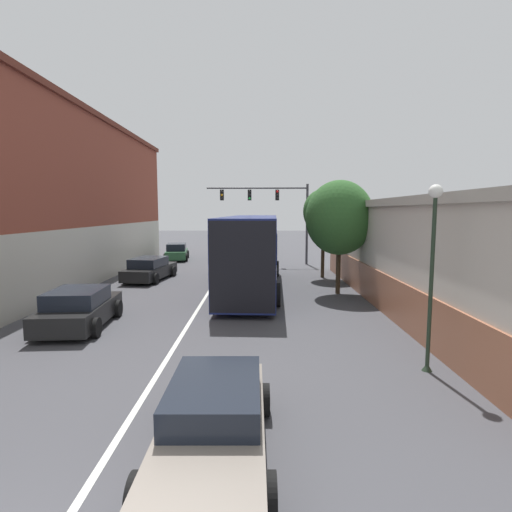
{
  "coord_description": "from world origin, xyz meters",
  "views": [
    {
      "loc": [
        2.51,
        -3.24,
        4.02
      ],
      "look_at": [
        2.38,
        15.27,
        1.94
      ],
      "focal_mm": 28.0,
      "sensor_mm": 36.0,
      "label": 1
    }
  ],
  "objects_px": {
    "parked_car_left_near": "(79,309)",
    "street_tree_near": "(339,218)",
    "parked_car_left_far": "(150,269)",
    "traffic_signal_gantry": "(273,205)",
    "hatchback_foreground": "(214,421)",
    "bus": "(252,249)",
    "parked_car_left_mid": "(177,252)",
    "street_lamp": "(432,261)",
    "street_tree_far": "(324,212)"
  },
  "relations": [
    {
      "from": "street_tree_near",
      "to": "street_tree_far",
      "type": "distance_m",
      "value": 4.83
    },
    {
      "from": "street_lamp",
      "to": "street_tree_near",
      "type": "relative_size",
      "value": 0.85
    },
    {
      "from": "parked_car_left_near",
      "to": "traffic_signal_gantry",
      "type": "relative_size",
      "value": 0.55
    },
    {
      "from": "street_lamp",
      "to": "street_tree_far",
      "type": "relative_size",
      "value": 0.87
    },
    {
      "from": "traffic_signal_gantry",
      "to": "street_lamp",
      "type": "height_order",
      "value": "traffic_signal_gantry"
    },
    {
      "from": "parked_car_left_mid",
      "to": "traffic_signal_gantry",
      "type": "relative_size",
      "value": 0.56
    },
    {
      "from": "parked_car_left_mid",
      "to": "parked_car_left_far",
      "type": "xyz_separation_m",
      "value": [
        0.42,
        -9.76,
        -0.02
      ]
    },
    {
      "from": "bus",
      "to": "street_lamp",
      "type": "height_order",
      "value": "street_lamp"
    },
    {
      "from": "hatchback_foreground",
      "to": "traffic_signal_gantry",
      "type": "relative_size",
      "value": 0.57
    },
    {
      "from": "hatchback_foreground",
      "to": "street_tree_far",
      "type": "bearing_deg",
      "value": -14.93
    },
    {
      "from": "parked_car_left_far",
      "to": "street_lamp",
      "type": "bearing_deg",
      "value": -133.84
    },
    {
      "from": "hatchback_foreground",
      "to": "parked_car_left_mid",
      "type": "relative_size",
      "value": 1.02
    },
    {
      "from": "parked_car_left_near",
      "to": "parked_car_left_far",
      "type": "xyz_separation_m",
      "value": [
        -0.17,
        9.66,
        -0.02
      ]
    },
    {
      "from": "street_lamp",
      "to": "street_tree_near",
      "type": "distance_m",
      "value": 9.61
    },
    {
      "from": "parked_car_left_near",
      "to": "parked_car_left_far",
      "type": "distance_m",
      "value": 9.66
    },
    {
      "from": "parked_car_left_mid",
      "to": "street_tree_near",
      "type": "bearing_deg",
      "value": -149.47
    },
    {
      "from": "parked_car_left_mid",
      "to": "street_lamp",
      "type": "distance_m",
      "value": 25.79
    },
    {
      "from": "hatchback_foreground",
      "to": "parked_car_left_near",
      "type": "distance_m",
      "value": 9.13
    },
    {
      "from": "parked_car_left_near",
      "to": "parked_car_left_mid",
      "type": "xyz_separation_m",
      "value": [
        -0.59,
        19.43,
        -0.0
      ]
    },
    {
      "from": "bus",
      "to": "parked_car_left_mid",
      "type": "distance_m",
      "value": 14.13
    },
    {
      "from": "hatchback_foreground",
      "to": "street_tree_far",
      "type": "xyz_separation_m",
      "value": [
        4.63,
        17.91,
        3.42
      ]
    },
    {
      "from": "street_tree_far",
      "to": "street_lamp",
      "type": "bearing_deg",
      "value": -88.53
    },
    {
      "from": "parked_car_left_near",
      "to": "parked_car_left_far",
      "type": "bearing_deg",
      "value": -2.99
    },
    {
      "from": "parked_car_left_far",
      "to": "traffic_signal_gantry",
      "type": "xyz_separation_m",
      "value": [
        7.48,
        7.09,
        3.87
      ]
    },
    {
      "from": "street_lamp",
      "to": "traffic_signal_gantry",
      "type": "bearing_deg",
      "value": 98.85
    },
    {
      "from": "bus",
      "to": "parked_car_left_near",
      "type": "height_order",
      "value": "bus"
    },
    {
      "from": "parked_car_left_far",
      "to": "street_tree_near",
      "type": "distance_m",
      "value": 11.42
    },
    {
      "from": "parked_car_left_mid",
      "to": "traffic_signal_gantry",
      "type": "xyz_separation_m",
      "value": [
        7.9,
        -2.67,
        3.86
      ]
    },
    {
      "from": "parked_car_left_mid",
      "to": "parked_car_left_far",
      "type": "relative_size",
      "value": 0.91
    },
    {
      "from": "parked_car_left_far",
      "to": "street_lamp",
      "type": "xyz_separation_m",
      "value": [
        10.68,
        -13.42,
        2.17
      ]
    },
    {
      "from": "hatchback_foreground",
      "to": "traffic_signal_gantry",
      "type": "distance_m",
      "value": 24.42
    },
    {
      "from": "bus",
      "to": "parked_car_left_mid",
      "type": "xyz_separation_m",
      "value": [
        -6.48,
        12.47,
        -1.45
      ]
    },
    {
      "from": "parked_car_left_mid",
      "to": "street_lamp",
      "type": "bearing_deg",
      "value": -162.07
    },
    {
      "from": "parked_car_left_near",
      "to": "street_tree_near",
      "type": "relative_size",
      "value": 0.76
    },
    {
      "from": "hatchback_foreground",
      "to": "street_lamp",
      "type": "relative_size",
      "value": 0.93
    },
    {
      "from": "parked_car_left_near",
      "to": "parked_car_left_mid",
      "type": "height_order",
      "value": "parked_car_left_mid"
    },
    {
      "from": "hatchback_foreground",
      "to": "street_tree_far",
      "type": "distance_m",
      "value": 18.81
    },
    {
      "from": "bus",
      "to": "parked_car_left_far",
      "type": "distance_m",
      "value": 6.8
    },
    {
      "from": "traffic_signal_gantry",
      "to": "parked_car_left_near",
      "type": "bearing_deg",
      "value": -113.57
    },
    {
      "from": "parked_car_left_mid",
      "to": "street_tree_far",
      "type": "distance_m",
      "value": 14.27
    },
    {
      "from": "parked_car_left_far",
      "to": "bus",
      "type": "bearing_deg",
      "value": -106.4
    },
    {
      "from": "parked_car_left_near",
      "to": "street_lamp",
      "type": "distance_m",
      "value": 11.36
    },
    {
      "from": "street_lamp",
      "to": "parked_car_left_mid",
      "type": "bearing_deg",
      "value": 115.57
    },
    {
      "from": "parked_car_left_far",
      "to": "traffic_signal_gantry",
      "type": "bearing_deg",
      "value": -38.87
    },
    {
      "from": "street_tree_near",
      "to": "street_lamp",
      "type": "bearing_deg",
      "value": -87.71
    },
    {
      "from": "hatchback_foreground",
      "to": "parked_car_left_mid",
      "type": "distance_m",
      "value": 27.39
    },
    {
      "from": "hatchback_foreground",
      "to": "street_tree_near",
      "type": "bearing_deg",
      "value": -19.88
    },
    {
      "from": "traffic_signal_gantry",
      "to": "street_lamp",
      "type": "relative_size",
      "value": 1.64
    },
    {
      "from": "hatchback_foreground",
      "to": "street_tree_far",
      "type": "relative_size",
      "value": 0.81
    },
    {
      "from": "hatchback_foreground",
      "to": "bus",
      "type": "bearing_deg",
      "value": -1.98
    }
  ]
}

